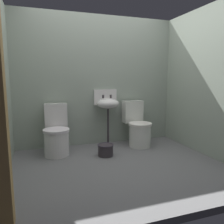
# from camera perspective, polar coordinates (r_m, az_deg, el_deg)

# --- Properties ---
(ground_plane) EXTENTS (3.25, 2.55, 0.08)m
(ground_plane) POSITION_cam_1_polar(r_m,az_deg,el_deg) (3.21, 1.58, -13.91)
(ground_plane) COLOR slate
(wall_back) EXTENTS (3.25, 0.10, 2.27)m
(wall_back) POSITION_cam_1_polar(r_m,az_deg,el_deg) (4.03, -3.93, 7.95)
(wall_back) COLOR #95A193
(wall_back) RESTS_ON ground
(wall_right) EXTENTS (0.10, 2.35, 2.27)m
(wall_right) POSITION_cam_1_polar(r_m,az_deg,el_deg) (3.81, 22.63, 7.24)
(wall_right) COLOR #94A191
(wall_right) RESTS_ON ground
(toilet_left) EXTENTS (0.44, 0.63, 0.78)m
(toilet_left) POSITION_cam_1_polar(r_m,az_deg,el_deg) (3.61, -14.10, -5.48)
(toilet_left) COLOR white
(toilet_left) RESTS_ON ground
(toilet_right) EXTENTS (0.42, 0.61, 0.78)m
(toilet_right) POSITION_cam_1_polar(r_m,az_deg,el_deg) (3.97, 6.63, -3.98)
(toilet_right) COLOR white
(toilet_right) RESTS_ON ground
(sink) EXTENTS (0.42, 0.35, 0.99)m
(sink) POSITION_cam_1_polar(r_m,az_deg,el_deg) (3.89, -1.16, 2.28)
(sink) COLOR #362F34
(sink) RESTS_ON ground
(bucket) EXTENTS (0.25, 0.25, 0.18)m
(bucket) POSITION_cam_1_polar(r_m,az_deg,el_deg) (3.48, -1.67, -9.69)
(bucket) COLOR #362F34
(bucket) RESTS_ON ground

